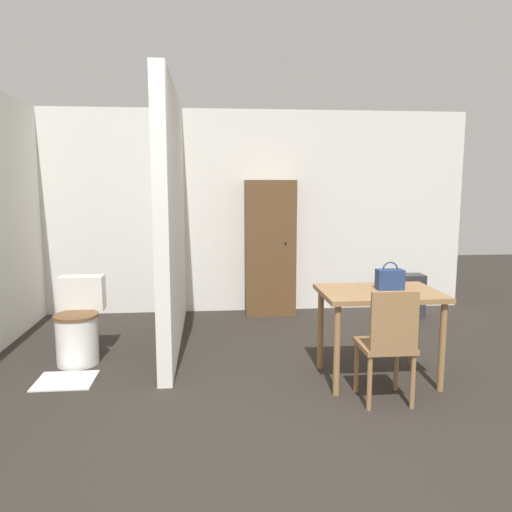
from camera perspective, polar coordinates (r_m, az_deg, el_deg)
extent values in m
plane|color=#2D2823|center=(3.15, 2.21, -22.31)|extent=(16.00, 16.00, 0.00)
cube|color=white|center=(6.28, -2.03, 5.04)|extent=(5.76, 0.12, 2.50)
cube|color=white|center=(5.03, -9.56, 4.12)|extent=(0.12, 2.40, 2.50)
cube|color=#997047|center=(4.16, 13.92, -4.13)|extent=(0.95, 0.68, 0.04)
cylinder|color=#997047|center=(3.89, 9.23, -10.61)|extent=(0.05, 0.05, 0.71)
cylinder|color=#997047|center=(4.17, 20.51, -9.73)|extent=(0.05, 0.05, 0.71)
cylinder|color=#997047|center=(4.41, 7.38, -8.28)|extent=(0.05, 0.05, 0.71)
cylinder|color=#997047|center=(4.66, 17.48, -7.69)|extent=(0.05, 0.05, 0.71)
cube|color=#997047|center=(3.85, 14.49, -9.88)|extent=(0.38, 0.38, 0.04)
cube|color=#997047|center=(3.63, 15.55, -7.23)|extent=(0.34, 0.03, 0.43)
cylinder|color=#997047|center=(4.02, 11.41, -12.32)|extent=(0.04, 0.04, 0.40)
cylinder|color=#997047|center=(4.12, 15.74, -11.96)|extent=(0.04, 0.04, 0.40)
cylinder|color=#997047|center=(3.74, 12.84, -13.98)|extent=(0.04, 0.04, 0.40)
cylinder|color=#997047|center=(3.84, 17.48, -13.53)|extent=(0.04, 0.04, 0.40)
cylinder|color=white|center=(4.79, -19.75, -9.06)|extent=(0.37, 0.37, 0.43)
cylinder|color=brown|center=(4.73, -19.88, -6.43)|extent=(0.39, 0.39, 0.02)
cube|color=white|center=(4.94, -19.24, -4.02)|extent=(0.40, 0.18, 0.32)
cube|color=navy|center=(4.21, 15.04, -2.61)|extent=(0.22, 0.12, 0.16)
torus|color=navy|center=(4.20, 15.09, -1.50)|extent=(0.13, 0.01, 0.13)
cube|color=brown|center=(6.11, 1.60, 0.93)|extent=(0.60, 0.34, 1.65)
sphere|color=black|center=(5.94, 3.41, 1.51)|extent=(0.02, 0.02, 0.02)
cube|color=silver|center=(4.48, -20.94, -13.17)|extent=(0.47, 0.40, 0.01)
cube|color=#2D2D33|center=(6.33, 17.01, -4.35)|extent=(0.35, 0.23, 0.52)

